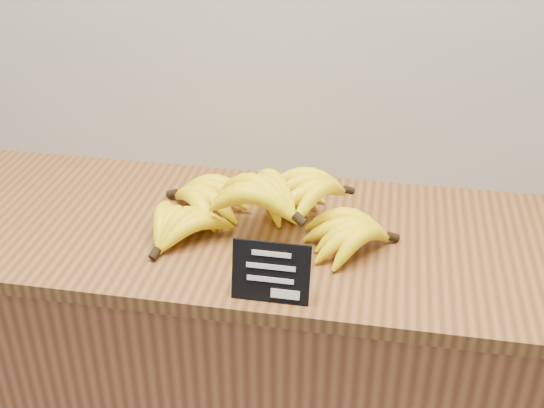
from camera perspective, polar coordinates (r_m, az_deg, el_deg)
The scene contains 4 objects.
counter at distance 1.72m, azimuth 0.31°, elevation -15.77°, with size 1.47×0.50×0.90m, color #A25C34.
counter_top at distance 1.42m, azimuth 0.36°, elevation -2.65°, with size 1.56×0.54×0.03m, color brown.
chalkboard_sign at distance 1.20m, azimuth -0.10°, elevation -5.74°, with size 0.14×0.01×0.11m, color black.
banana_pile at distance 1.40m, azimuth -0.96°, elevation -0.15°, with size 0.55×0.36×0.13m.
Camera 1 is at (0.29, 1.57, 1.69)m, focal length 45.00 mm.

